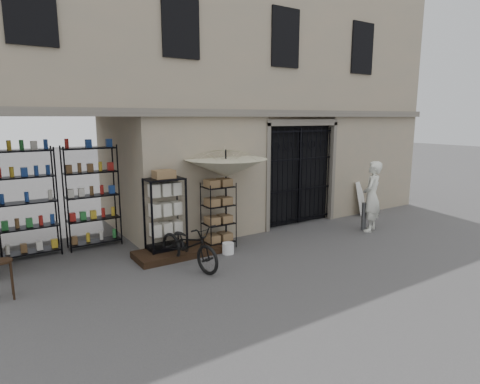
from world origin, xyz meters
TOP-DOWN VIEW (x-y plane):
  - ground at (0.00, 0.00)m, footprint 80.00×80.00m
  - main_building at (0.00, 4.00)m, footprint 14.00×4.00m
  - shop_recess at (-4.50, 2.80)m, footprint 3.00×1.70m
  - shop_shelving at (-4.55, 3.30)m, footprint 2.70×0.50m
  - iron_gate at (1.75, 2.28)m, footprint 2.50×0.21m
  - step_platform at (-2.40, 1.55)m, footprint 2.00×0.90m
  - display_cabinet at (-2.61, 1.74)m, footprint 0.92×0.69m
  - wire_rack at (-1.32, 1.56)m, footprint 0.85×0.75m
  - market_umbrella at (-1.08, 1.60)m, footprint 1.87×1.91m
  - white_bucket at (-1.39, 1.01)m, footprint 0.31×0.31m
  - bicycle at (-2.52, 0.76)m, footprint 0.84×1.09m
  - wooden_stool at (-5.90, 1.12)m, footprint 0.36×0.36m
  - steel_bollard at (2.89, 0.64)m, footprint 0.17×0.17m
  - shopkeeper at (2.97, 0.49)m, footprint 1.54×2.07m
  - easel_sign at (4.29, 1.74)m, footprint 0.70×0.74m

SIDE VIEW (x-z plane):
  - ground at x=0.00m, z-range 0.00..0.00m
  - bicycle at x=-2.52m, z-range -0.92..0.92m
  - shopkeeper at x=2.97m, z-range -0.23..0.23m
  - step_platform at x=-2.40m, z-range 0.00..0.15m
  - white_bucket at x=-1.39m, z-range 0.00..0.26m
  - wooden_stool at x=-5.90m, z-range 0.02..0.73m
  - steel_bollard at x=2.89m, z-range 0.00..0.79m
  - easel_sign at x=4.29m, z-range 0.02..1.10m
  - wire_rack at x=-1.32m, z-range -0.02..1.59m
  - display_cabinet at x=-2.61m, z-range 0.00..1.78m
  - shop_shelving at x=-4.55m, z-range 0.00..2.50m
  - iron_gate at x=1.75m, z-range 0.00..3.00m
  - shop_recess at x=-4.50m, z-range 0.00..3.00m
  - market_umbrella at x=-1.08m, z-range 0.63..3.49m
  - main_building at x=0.00m, z-range 0.00..9.00m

